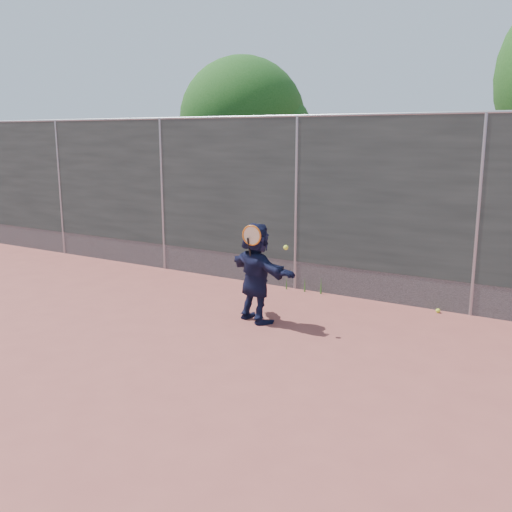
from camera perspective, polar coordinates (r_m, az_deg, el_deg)
The scene contains 7 objects.
ground at distance 7.44m, azimuth -8.66°, elevation -9.27°, with size 80.00×80.00×0.00m, color #9E4C42.
player at distance 8.27m, azimuth 0.00°, elevation -1.65°, with size 1.36×0.43×1.46m, color #131735.
ball_ground at distance 9.25m, azimuth 17.74°, elevation -5.23°, with size 0.07×0.07×0.07m, color #DBF436.
fence at distance 9.94m, azimuth 4.06°, elevation 5.61°, with size 20.00×0.06×3.03m.
swing_action at distance 7.94m, azimuth -0.11°, elevation 1.84°, with size 0.70×0.13×0.51m.
tree_left at distance 13.94m, azimuth -0.70°, elevation 13.05°, with size 3.15×3.00×4.53m.
weed_clump at distance 9.98m, azimuth 5.14°, elevation -2.86°, with size 0.68×0.07×0.30m.
Camera 1 is at (4.48, -5.30, 2.68)m, focal length 40.00 mm.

